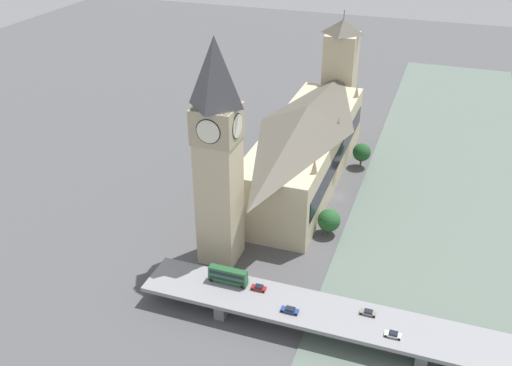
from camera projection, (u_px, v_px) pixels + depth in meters
ground_plane at (340, 197)px, 214.96m from camera, size 600.00×600.00×0.00m
river_water at (440, 213)px, 204.37m from camera, size 60.80×360.00×0.30m
parliament_hall at (306, 145)px, 218.60m from camera, size 26.38×95.30×31.33m
clock_tower at (218, 151)px, 164.14m from camera, size 12.69×12.69×70.80m
victoria_tower at (340, 74)px, 262.35m from camera, size 14.16×14.16×54.33m
road_bridge at (425, 338)px, 143.81m from camera, size 153.61×15.07×5.97m
double_decker_bus_lead at (228, 275)px, 160.00m from camera, size 11.38×2.50×4.77m
car_northbound_lead at (368, 312)px, 149.61m from camera, size 4.22×1.79×1.25m
car_northbound_tail at (290, 310)px, 150.34m from camera, size 4.77×1.87×1.37m
car_southbound_lead at (393, 334)px, 142.56m from camera, size 4.15×1.90×1.28m
car_southbound_mid at (259, 288)px, 158.29m from camera, size 4.16×1.87×1.39m
tree_embankment_near at (362, 152)px, 233.24m from camera, size 7.41×7.41×10.32m
tree_embankment_mid at (329, 220)px, 190.74m from camera, size 7.70×7.70×9.23m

